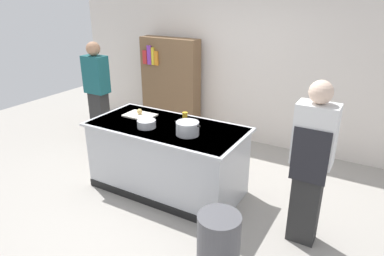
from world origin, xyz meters
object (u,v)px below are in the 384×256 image
(onion, at_px, (140,111))
(bookshelf, at_px, (171,86))
(mixing_bowl, at_px, (147,124))
(juice_cup, at_px, (185,116))
(person_guest, at_px, (98,92))
(person_chef, at_px, (311,162))
(trash_bin, at_px, (219,242))
(stock_pot, at_px, (188,128))

(onion, xyz_separation_m, bookshelf, (-0.60, 1.66, -0.10))
(mixing_bowl, bearing_deg, juice_cup, 60.60)
(juice_cup, height_order, person_guest, person_guest)
(bookshelf, bearing_deg, juice_cup, -51.00)
(person_chef, bearing_deg, trash_bin, 133.63)
(person_chef, bearing_deg, person_guest, 67.22)
(stock_pot, xyz_separation_m, mixing_bowl, (-0.55, -0.06, -0.03))
(onion, xyz_separation_m, mixing_bowl, (0.35, -0.30, -0.01))
(stock_pot, relative_size, bookshelf, 0.20)
(mixing_bowl, height_order, person_chef, person_chef)
(onion, distance_m, trash_bin, 2.12)
(trash_bin, bearing_deg, onion, 148.18)
(onion, xyz_separation_m, person_guest, (-1.30, 0.54, -0.05))
(juice_cup, bearing_deg, stock_pot, -55.54)
(onion, bearing_deg, person_chef, -6.43)
(juice_cup, relative_size, person_guest, 0.06)
(stock_pot, relative_size, mixing_bowl, 1.47)
(onion, distance_m, person_guest, 1.41)
(person_guest, height_order, bookshelf, person_guest)
(person_chef, distance_m, person_guest, 3.68)
(onion, relative_size, stock_pot, 0.22)
(person_guest, bearing_deg, stock_pot, 81.07)
(trash_bin, bearing_deg, bookshelf, 130.33)
(onion, distance_m, person_chef, 2.31)
(stock_pot, height_order, juice_cup, stock_pot)
(stock_pot, relative_size, person_chef, 0.19)
(person_guest, bearing_deg, bookshelf, 159.34)
(person_guest, bearing_deg, trash_bin, 72.88)
(trash_bin, distance_m, person_chef, 1.17)
(stock_pot, bearing_deg, onion, 164.39)
(mixing_bowl, bearing_deg, bookshelf, 115.77)
(bookshelf, bearing_deg, trash_bin, -49.67)
(juice_cup, xyz_separation_m, trash_bin, (1.10, -1.22, -0.66))
(person_guest, bearing_deg, onion, 78.23)
(juice_cup, distance_m, trash_bin, 1.77)
(mixing_bowl, distance_m, person_chef, 1.95)
(onion, distance_m, stock_pot, 0.93)
(juice_cup, distance_m, person_guest, 1.94)
(bookshelf, bearing_deg, person_chef, -33.56)
(onion, bearing_deg, bookshelf, 109.98)
(trash_bin, height_order, bookshelf, bookshelf)
(onion, relative_size, person_chef, 0.04)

